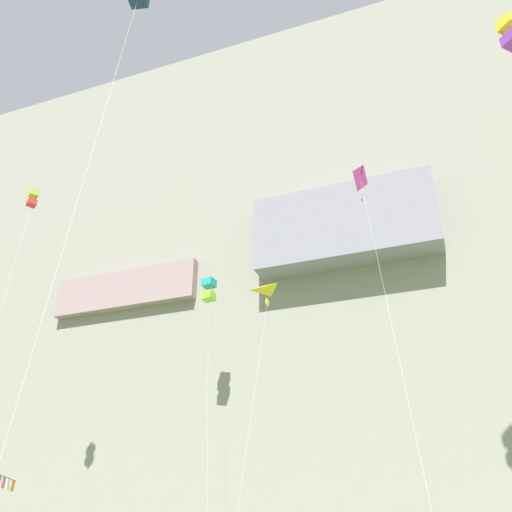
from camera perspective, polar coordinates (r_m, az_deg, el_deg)
cliff_face at (r=60.86m, az=11.39°, el=-2.39°), size 180.00×23.50×60.37m
kite_delta_mid_center at (r=36.32m, az=1.46°, el=-5.49°), size 2.90×3.46×18.70m
kite_diamond_upper_left at (r=29.87m, az=11.03°, el=6.82°), size 2.20×4.06×22.69m
kite_box_low_right at (r=46.39m, az=-4.93°, el=-3.56°), size 2.24×2.22×24.43m
kite_box_near_cliff at (r=37.54m, az=24.96°, el=20.24°), size 2.84×6.05×31.62m
kite_box_low_left at (r=47.83m, az=-22.21°, el=5.38°), size 2.88×4.29×29.78m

